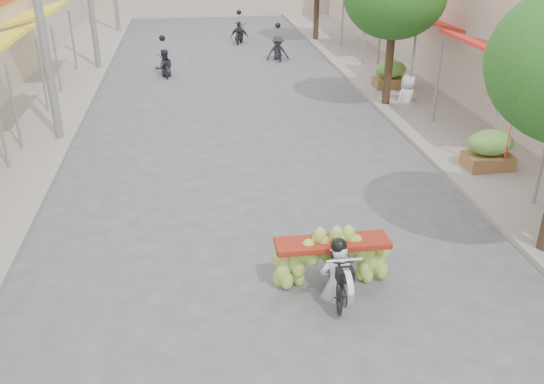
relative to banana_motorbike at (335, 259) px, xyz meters
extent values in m
cube|color=gray|center=(-7.93, 11.68, -0.62)|extent=(4.00, 60.00, 0.12)
cube|color=gray|center=(6.07, 11.68, -0.62)|extent=(4.00, 60.00, 0.12)
cylinder|color=slate|center=(-7.23, 6.48, 0.59)|extent=(0.08, 0.08, 2.55)
cylinder|color=slate|center=(-7.23, 7.88, 0.59)|extent=(0.08, 0.08, 2.55)
cylinder|color=slate|center=(-7.23, 11.48, 0.59)|extent=(0.08, 0.08, 2.55)
cube|color=yellow|center=(-8.05, 15.68, 2.07)|extent=(1.77, 4.00, 0.53)
cylinder|color=slate|center=(-7.23, 13.88, 0.59)|extent=(0.08, 0.08, 2.55)
cylinder|color=slate|center=(-7.23, 17.48, 0.59)|extent=(0.08, 0.08, 2.55)
cylinder|color=slate|center=(5.37, 2.58, 0.59)|extent=(0.08, 0.08, 2.55)
cube|color=red|center=(6.19, 6.68, 2.07)|extent=(1.77, 4.20, 0.53)
cylinder|color=slate|center=(5.37, 4.78, 0.59)|extent=(0.08, 0.08, 2.55)
cylinder|color=slate|center=(5.37, 8.58, 0.59)|extent=(0.08, 0.08, 2.55)
cube|color=red|center=(6.19, 12.68, 2.07)|extent=(1.77, 4.20, 0.53)
cylinder|color=slate|center=(5.37, 10.78, 0.59)|extent=(0.08, 0.08, 2.55)
cylinder|color=slate|center=(5.37, 14.58, 0.59)|extent=(0.08, 0.08, 2.55)
cylinder|color=slate|center=(5.37, 16.78, 0.59)|extent=(0.08, 0.08, 2.55)
cylinder|color=slate|center=(5.37, 20.58, 0.59)|extent=(0.08, 0.08, 2.55)
cylinder|color=slate|center=(-6.33, 8.68, 3.32)|extent=(0.24, 0.24, 8.00)
cylinder|color=#3A2719|center=(4.47, 10.68, 0.92)|extent=(0.28, 0.28, 3.20)
cylinder|color=#3A2719|center=(4.47, 22.68, 0.92)|extent=(0.28, 0.28, 3.20)
cube|color=brown|center=(5.27, 4.68, -0.31)|extent=(1.20, 0.80, 0.50)
ellipsoid|color=#5D9C3A|center=(5.27, 4.68, 0.27)|extent=(1.20, 0.88, 0.66)
cube|color=brown|center=(5.27, 12.68, -0.31)|extent=(1.20, 0.80, 0.50)
ellipsoid|color=#5D9C3A|center=(5.27, 12.68, 0.27)|extent=(1.20, 0.88, 0.66)
imported|color=black|center=(0.00, -0.13, -0.18)|extent=(0.69, 1.76, 1.01)
cylinder|color=silver|center=(0.00, -0.78, -0.06)|extent=(0.10, 0.66, 0.66)
cube|color=black|center=(0.00, -0.68, 0.12)|extent=(0.28, 0.22, 0.22)
cylinder|color=silver|center=(0.00, -0.58, 0.34)|extent=(0.60, 0.05, 0.05)
cube|color=maroon|center=(0.00, 0.22, 0.20)|extent=(2.04, 0.55, 0.10)
imported|color=silver|center=(0.00, -0.18, 0.43)|extent=(0.58, 0.43, 1.62)
sphere|color=black|center=(0.00, -0.21, 1.21)|extent=(0.28, 0.28, 0.28)
imported|color=#B62A18|center=(5.29, 3.89, 1.80)|extent=(2.08, 2.08, 1.77)
imported|color=white|center=(5.34, 10.91, 0.37)|extent=(1.04, 0.81, 1.86)
imported|color=black|center=(-3.41, 16.16, -0.26)|extent=(0.82, 1.57, 0.84)
imported|color=#282830|center=(-3.41, 16.16, 0.44)|extent=(0.87, 0.62, 1.65)
sphere|color=black|center=(-3.41, 16.16, 0.90)|extent=(0.26, 0.26, 0.26)
imported|color=black|center=(1.77, 18.51, -0.18)|extent=(0.56, 1.73, 1.00)
imported|color=#282830|center=(1.77, 18.51, 0.44)|extent=(1.08, 0.60, 1.65)
sphere|color=black|center=(1.77, 18.51, 0.90)|extent=(0.26, 0.26, 0.26)
imported|color=black|center=(0.35, 22.75, -0.21)|extent=(1.05, 1.80, 0.95)
imported|color=#282830|center=(0.35, 22.75, 0.44)|extent=(1.08, 0.78, 1.65)
sphere|color=black|center=(0.35, 22.75, 0.90)|extent=(0.26, 0.26, 0.26)
camera|label=1|loc=(-2.29, -8.35, 5.43)|focal=38.00mm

